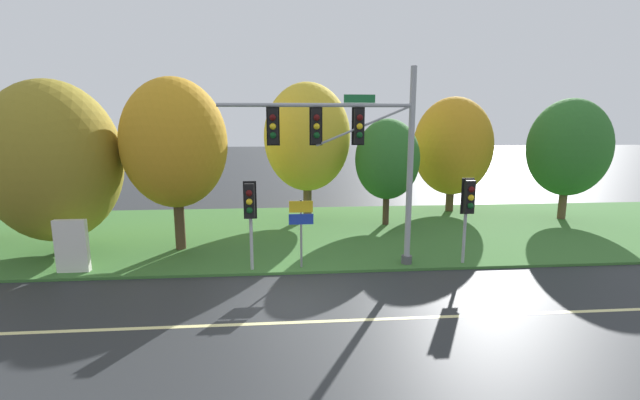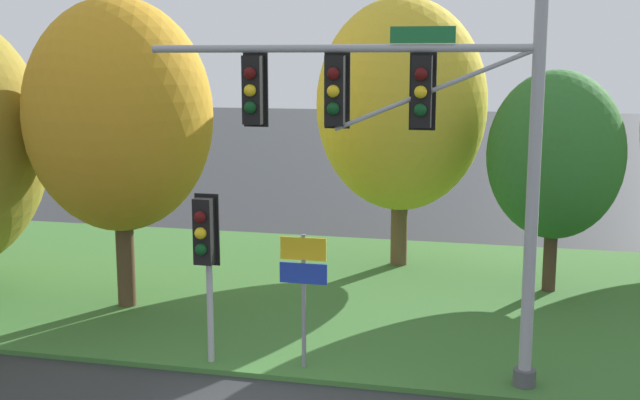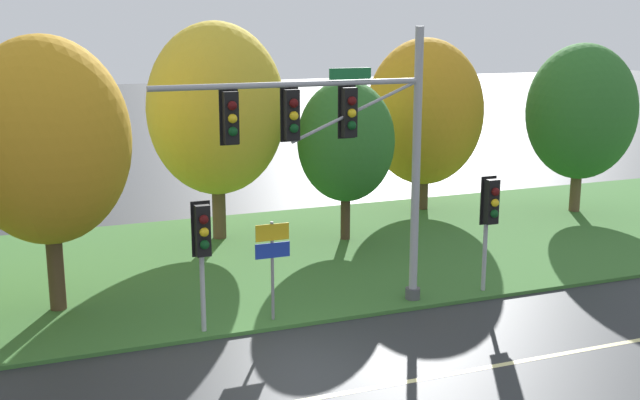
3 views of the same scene
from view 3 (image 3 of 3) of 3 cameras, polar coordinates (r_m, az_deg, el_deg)
name	(u,v)px [view 3 (image 3 of 3)]	position (r m, az deg, el deg)	size (l,w,h in m)	color
ground_plane	(305,373)	(17.73, -1.09, -12.19)	(160.00, 160.00, 0.00)	#282B2D
lane_stripe	(325,396)	(16.72, 0.37, -13.80)	(36.00, 0.16, 0.01)	beige
grass_verge	(213,264)	(25.12, -7.62, -4.53)	(48.00, 11.50, 0.10)	#386B2D
traffic_signal_mast	(341,137)	(19.93, 1.53, 4.50)	(7.04, 0.49, 7.19)	#9EA0A5
pedestrian_signal_near_kerb	(202,239)	(18.95, -8.36, -2.73)	(0.46, 0.55, 3.24)	#9EA0A5
pedestrian_signal_further_along	(490,209)	(22.11, 12.01, -0.61)	(0.46, 0.55, 3.24)	#9EA0A5
route_sign_post	(272,254)	(19.82, -3.40, -3.88)	(0.89, 0.08, 2.53)	slate
tree_behind_signpost	(46,141)	(21.08, -18.91, 3.97)	(4.19, 4.19, 7.04)	#4C3823
tree_mid_verge	(216,109)	(27.02, -7.40, 6.42)	(4.60, 4.60, 7.32)	brown
tree_tall_centre	(346,141)	(26.81, 1.86, 4.19)	(3.26, 3.26, 5.43)	#423021
tree_right_far	(425,112)	(31.41, 7.45, 6.22)	(4.52, 4.52, 6.68)	#4C3823
tree_furthest_back	(581,112)	(32.35, 18.07, 5.98)	(4.15, 4.15, 6.49)	brown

